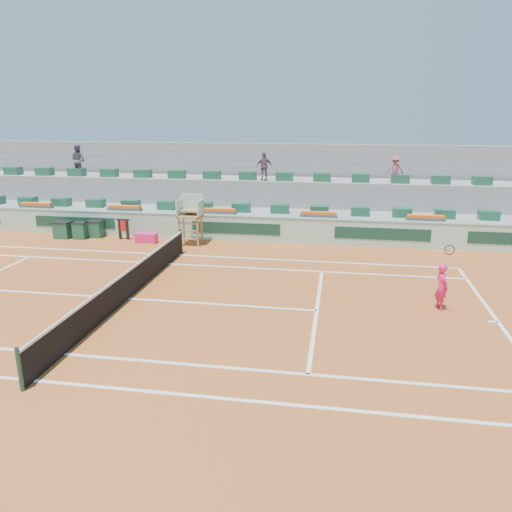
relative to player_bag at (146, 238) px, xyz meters
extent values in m
plane|color=#9B4C1E|center=(2.25, -7.37, -0.23)|extent=(90.00, 90.00, 0.00)
cube|color=gray|center=(2.25, 3.33, 0.37)|extent=(36.00, 4.00, 1.20)
cube|color=gray|center=(2.25, 4.93, 1.07)|extent=(36.00, 2.40, 2.60)
cube|color=gray|center=(2.25, 6.53, 1.97)|extent=(36.00, 0.40, 4.40)
cube|color=#F7206C|center=(0.00, 0.00, 0.00)|extent=(1.03, 0.46, 0.46)
imported|color=#4A4956|center=(-5.66, 4.47, 3.25)|extent=(0.99, 0.85, 1.76)
imported|color=#684551|center=(5.19, 4.06, 3.12)|extent=(0.95, 0.70, 1.49)
imported|color=#A55264|center=(11.97, 4.46, 3.06)|extent=(0.95, 0.62, 1.38)
cube|color=white|center=(14.13, -7.37, -0.22)|extent=(0.12, 10.97, 0.01)
cube|color=white|center=(2.25, -12.86, -0.22)|extent=(23.77, 0.12, 0.01)
cube|color=white|center=(2.25, -1.89, -0.22)|extent=(23.77, 0.12, 0.01)
cube|color=white|center=(2.25, -11.49, -0.22)|extent=(23.77, 0.12, 0.01)
cube|color=white|center=(2.25, -3.26, -0.22)|extent=(23.77, 0.12, 0.01)
cube|color=white|center=(8.65, -7.37, -0.22)|extent=(0.12, 8.23, 0.01)
cube|color=white|center=(2.25, -7.37, -0.22)|extent=(12.80, 0.12, 0.01)
cube|color=white|center=(13.98, -7.37, -0.22)|extent=(0.30, 0.12, 0.01)
cube|color=black|center=(2.25, -7.37, 0.23)|extent=(0.03, 11.87, 0.92)
cube|color=silver|center=(2.25, -7.37, 0.73)|extent=(0.06, 11.87, 0.07)
cylinder|color=#1C4230|center=(2.25, -13.31, 0.32)|extent=(0.10, 0.10, 1.10)
cylinder|color=#1C4230|center=(2.25, -1.44, 0.32)|extent=(0.10, 0.10, 1.10)
cube|color=#A0CAB2|center=(2.25, 1.13, 0.37)|extent=(36.00, 0.30, 1.20)
cube|color=gray|center=(2.25, 1.13, 1.00)|extent=(36.00, 0.34, 0.06)
cube|color=#15392B|center=(-4.25, 0.97, 0.42)|extent=(4.40, 0.02, 0.56)
cube|color=#15392B|center=(4.25, 0.97, 0.42)|extent=(4.40, 0.02, 0.56)
cube|color=#15392B|center=(11.25, 0.97, 0.42)|extent=(4.40, 0.02, 0.56)
cube|color=olive|center=(1.80, -0.32, 0.45)|extent=(0.08, 0.08, 1.35)
cube|color=olive|center=(2.70, -0.32, 0.45)|extent=(0.08, 0.08, 1.35)
cube|color=olive|center=(1.80, 0.38, 0.45)|extent=(0.08, 0.08, 1.35)
cube|color=olive|center=(2.70, 0.38, 0.45)|extent=(0.08, 0.08, 1.35)
cube|color=olive|center=(2.25, 0.03, 1.16)|extent=(1.10, 0.90, 0.08)
cube|color=#A0CAB2|center=(2.25, 0.41, 1.67)|extent=(1.10, 0.08, 1.00)
cube|color=#A0CAB2|center=(1.73, 0.03, 1.52)|extent=(0.06, 0.90, 0.80)
cube|color=#A0CAB2|center=(2.77, 0.03, 1.52)|extent=(0.06, 0.90, 0.80)
cube|color=olive|center=(2.25, 0.13, 1.40)|extent=(0.80, 0.60, 0.08)
cube|color=olive|center=(2.25, -0.32, 0.12)|extent=(0.90, 0.08, 0.06)
cube|color=olive|center=(2.25, -0.32, 0.52)|extent=(0.90, 0.08, 0.06)
cube|color=olive|center=(2.25, -0.32, 0.87)|extent=(0.90, 0.08, 0.06)
cube|color=#1A5035|center=(-7.75, 2.43, 1.19)|extent=(0.90, 0.60, 0.44)
cube|color=#1A5035|center=(-5.75, 2.43, 1.19)|extent=(0.90, 0.60, 0.44)
cube|color=#1A5035|center=(-3.75, 2.43, 1.19)|extent=(0.90, 0.60, 0.44)
cube|color=#1A5035|center=(-1.75, 2.43, 1.19)|extent=(0.90, 0.60, 0.44)
cube|color=#1A5035|center=(0.25, 2.43, 1.19)|extent=(0.90, 0.60, 0.44)
cube|color=#1A5035|center=(2.25, 2.43, 1.19)|extent=(0.90, 0.60, 0.44)
cube|color=#1A5035|center=(4.25, 2.43, 1.19)|extent=(0.90, 0.60, 0.44)
cube|color=#1A5035|center=(6.25, 2.43, 1.19)|extent=(0.90, 0.60, 0.44)
cube|color=#1A5035|center=(8.25, 2.43, 1.19)|extent=(0.90, 0.60, 0.44)
cube|color=#1A5035|center=(10.25, 2.43, 1.19)|extent=(0.90, 0.60, 0.44)
cube|color=#1A5035|center=(12.25, 2.43, 1.19)|extent=(0.90, 0.60, 0.44)
cube|color=#1A5035|center=(14.25, 2.43, 1.19)|extent=(0.90, 0.60, 0.44)
cube|color=#1A5035|center=(16.25, 2.43, 1.19)|extent=(0.90, 0.60, 0.44)
cube|color=#1A5035|center=(-9.75, 4.33, 2.59)|extent=(0.90, 0.60, 0.44)
cube|color=#1A5035|center=(-7.75, 4.33, 2.59)|extent=(0.90, 0.60, 0.44)
cube|color=#1A5035|center=(-5.75, 4.33, 2.59)|extent=(0.90, 0.60, 0.44)
cube|color=#1A5035|center=(-3.75, 4.33, 2.59)|extent=(0.90, 0.60, 0.44)
cube|color=#1A5035|center=(-1.75, 4.33, 2.59)|extent=(0.90, 0.60, 0.44)
cube|color=#1A5035|center=(0.25, 4.33, 2.59)|extent=(0.90, 0.60, 0.44)
cube|color=#1A5035|center=(2.25, 4.33, 2.59)|extent=(0.90, 0.60, 0.44)
cube|color=#1A5035|center=(4.25, 4.33, 2.59)|extent=(0.90, 0.60, 0.44)
cube|color=#1A5035|center=(6.25, 4.33, 2.59)|extent=(0.90, 0.60, 0.44)
cube|color=#1A5035|center=(8.25, 4.33, 2.59)|extent=(0.90, 0.60, 0.44)
cube|color=#1A5035|center=(10.25, 4.33, 2.59)|extent=(0.90, 0.60, 0.44)
cube|color=#1A5035|center=(12.25, 4.33, 2.59)|extent=(0.90, 0.60, 0.44)
cube|color=#1A5035|center=(14.25, 4.33, 2.59)|extent=(0.90, 0.60, 0.44)
cube|color=#1A5035|center=(16.25, 4.33, 2.59)|extent=(0.90, 0.60, 0.44)
cube|color=#4D4D4D|center=(-6.75, 1.63, 1.05)|extent=(1.80, 0.36, 0.16)
cube|color=#E65613|center=(-6.75, 1.63, 1.19)|extent=(1.70, 0.32, 0.12)
cube|color=#4D4D4D|center=(-1.75, 1.63, 1.05)|extent=(1.80, 0.36, 0.16)
cube|color=#E65613|center=(-1.75, 1.63, 1.19)|extent=(1.70, 0.32, 0.12)
cube|color=#4D4D4D|center=(3.25, 1.63, 1.05)|extent=(1.80, 0.36, 0.16)
cube|color=#E65613|center=(3.25, 1.63, 1.19)|extent=(1.70, 0.32, 0.12)
cube|color=#4D4D4D|center=(8.25, 1.63, 1.05)|extent=(1.80, 0.36, 0.16)
cube|color=#E65613|center=(8.25, 1.63, 1.19)|extent=(1.70, 0.32, 0.12)
cube|color=#4D4D4D|center=(13.25, 1.63, 1.05)|extent=(1.80, 0.36, 0.16)
cube|color=#E65613|center=(13.25, 1.63, 1.19)|extent=(1.70, 0.32, 0.12)
cube|color=#184833|center=(-2.98, 0.64, 0.17)|extent=(0.73, 0.63, 0.80)
cube|color=black|center=(-2.98, 0.64, 0.59)|extent=(0.77, 0.67, 0.04)
cube|color=#184833|center=(-3.55, 0.19, 0.17)|extent=(0.62, 0.53, 0.80)
cube|color=black|center=(-3.55, 0.19, 0.59)|extent=(0.65, 0.56, 0.04)
cube|color=#184833|center=(-4.49, 0.19, 0.17)|extent=(0.78, 0.67, 0.80)
cube|color=black|center=(-4.49, 0.19, 0.59)|extent=(0.82, 0.71, 0.04)
cube|color=black|center=(-1.55, 0.44, 0.27)|extent=(0.11, 0.11, 1.00)
cube|color=black|center=(-1.15, 0.44, 0.27)|extent=(0.11, 0.11, 1.00)
cube|color=black|center=(-1.35, 0.44, 0.77)|extent=(0.68, 0.09, 0.06)
cube|color=red|center=(-1.35, 0.42, 0.47)|extent=(0.50, 0.05, 0.56)
imported|color=#F7206C|center=(12.57, -6.52, 0.52)|extent=(0.53, 0.64, 1.51)
cylinder|color=black|center=(12.57, -6.82, 1.82)|extent=(0.03, 0.35, 0.09)
torus|color=black|center=(12.57, -7.04, 1.89)|extent=(0.31, 0.08, 0.31)
camera|label=1|loc=(9.20, -22.37, 5.91)|focal=35.00mm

